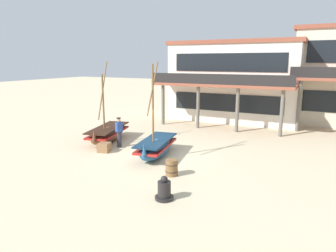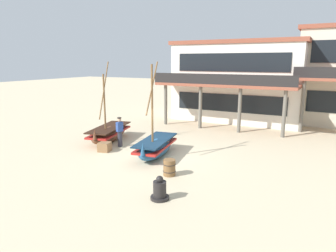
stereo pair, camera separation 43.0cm
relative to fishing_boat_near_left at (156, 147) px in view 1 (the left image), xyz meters
name	(u,v)px [view 1 (the left image)]	position (x,y,z in m)	size (l,w,h in m)	color
ground_plane	(159,156)	(0.16, 0.04, -0.51)	(120.00, 120.00, 0.00)	beige
fishing_boat_near_left	(156,147)	(0.00, 0.00, 0.00)	(1.82, 3.61, 4.75)	#23517A
fishing_boat_centre_large	(108,133)	(-4.03, 1.26, -0.01)	(2.22, 4.01, 4.74)	brown
fisherman_by_hull	(119,133)	(-2.70, 0.58, 0.33)	(0.32, 0.41, 1.68)	#33333D
capstan_winch	(164,190)	(2.65, -4.16, -0.18)	(0.67, 0.67, 0.87)	black
wooden_barrel	(172,167)	(1.87, -2.01, -0.16)	(0.56, 0.56, 0.70)	brown
cargo_crate	(104,147)	(-2.86, -0.58, -0.26)	(0.59, 0.59, 0.50)	olive
harbor_building_main	(235,81)	(0.84, 11.93, 2.66)	(10.36, 7.79, 6.33)	silver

